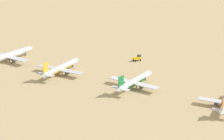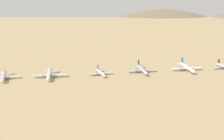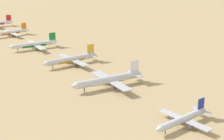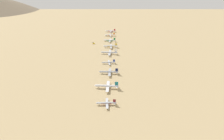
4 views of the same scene
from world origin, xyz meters
name	(u,v)px [view 1 (image 1 of 4)]	position (x,y,z in m)	size (l,w,h in m)	color
ground_plane	(6,61)	(0.00, 0.00, 0.00)	(2303.14, 2303.14, 0.00)	tan
parked_jet_2	(135,81)	(8.52, -93.60, 3.49)	(36.28, 29.37, 10.50)	silver
parked_jet_3	(61,68)	(2.00, -46.09, 3.62)	(37.74, 30.74, 10.88)	silver
parked_jet_4	(9,55)	(1.53, -1.63, 3.97)	(41.23, 33.39, 11.92)	silver
service_truck	(137,58)	(49.59, -70.57, 2.08)	(5.70, 4.67, 3.90)	yellow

